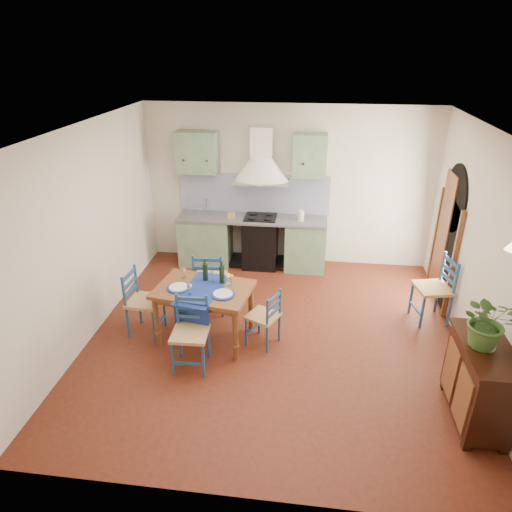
{
  "coord_description": "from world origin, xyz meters",
  "views": [
    {
      "loc": [
        0.42,
        -5.23,
        3.72
      ],
      "look_at": [
        -0.29,
        0.3,
        1.08
      ],
      "focal_mm": 32.0,
      "sensor_mm": 36.0,
      "label": 1
    }
  ],
  "objects_px": {
    "chair_near": "(191,333)",
    "potted_plant": "(489,321)",
    "sideboard": "(480,381)",
    "dining_table": "(204,294)"
  },
  "relations": [
    {
      "from": "sideboard",
      "to": "potted_plant",
      "type": "xyz_separation_m",
      "value": [
        -0.05,
        0.02,
        0.72
      ]
    },
    {
      "from": "chair_near",
      "to": "dining_table",
      "type": "bearing_deg",
      "value": 85.86
    },
    {
      "from": "dining_table",
      "to": "potted_plant",
      "type": "bearing_deg",
      "value": -18.59
    },
    {
      "from": "dining_table",
      "to": "potted_plant",
      "type": "relative_size",
      "value": 2.31
    },
    {
      "from": "dining_table",
      "to": "chair_near",
      "type": "distance_m",
      "value": 0.62
    },
    {
      "from": "chair_near",
      "to": "sideboard",
      "type": "relative_size",
      "value": 0.89
    },
    {
      "from": "dining_table",
      "to": "chair_near",
      "type": "relative_size",
      "value": 1.44
    },
    {
      "from": "sideboard",
      "to": "potted_plant",
      "type": "relative_size",
      "value": 1.8
    },
    {
      "from": "chair_near",
      "to": "potted_plant",
      "type": "relative_size",
      "value": 1.6
    },
    {
      "from": "potted_plant",
      "to": "sideboard",
      "type": "bearing_deg",
      "value": -25.11
    }
  ]
}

